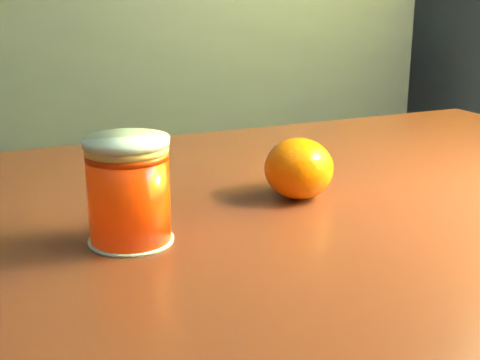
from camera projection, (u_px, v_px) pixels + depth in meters
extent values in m
cube|color=maroon|center=(319.00, 213.00, 0.71)|extent=(1.06, 0.82, 0.04)
cylinder|color=#552D15|center=(434.00, 320.00, 1.22)|extent=(0.05, 0.05, 0.68)
cylinder|color=#EF2E04|center=(129.00, 198.00, 0.57)|extent=(0.07, 0.07, 0.08)
cylinder|color=#EFB161|center=(127.00, 148.00, 0.56)|extent=(0.07, 0.07, 0.01)
cylinder|color=silver|center=(126.00, 142.00, 0.56)|extent=(0.07, 0.07, 0.00)
ellipsoid|color=#F76804|center=(299.00, 169.00, 0.69)|extent=(0.08, 0.08, 0.06)
ellipsoid|color=#F76804|center=(301.00, 169.00, 0.71)|extent=(0.07, 0.07, 0.05)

